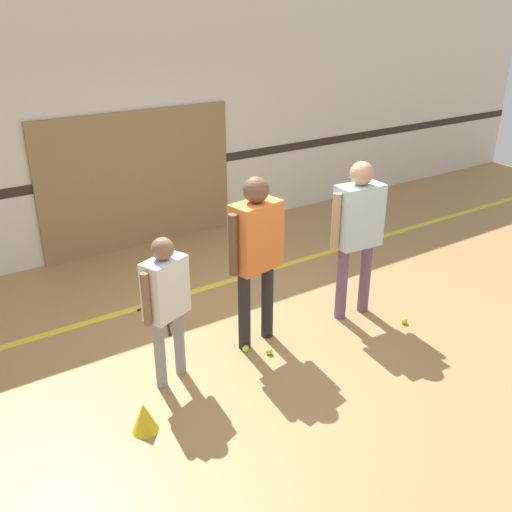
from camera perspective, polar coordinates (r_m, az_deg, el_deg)
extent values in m
plane|color=#A87F4C|center=(5.78, 0.39, -8.37)|extent=(16.00, 16.00, 0.00)
cube|color=silver|center=(7.72, -12.59, 12.31)|extent=(16.00, 0.06, 3.20)
cube|color=#2D2823|center=(7.82, -12.12, 8.15)|extent=(16.00, 0.01, 0.12)
cube|color=#93754C|center=(7.84, -11.64, 7.42)|extent=(2.71, 0.05, 1.83)
cube|color=yellow|center=(6.74, -5.79, -3.41)|extent=(14.40, 0.10, 0.01)
cylinder|color=#232328|center=(5.46, -1.18, -5.50)|extent=(0.12, 0.12, 0.81)
cylinder|color=#232328|center=(5.65, 1.14, -4.43)|extent=(0.12, 0.12, 0.81)
cube|color=orange|center=(5.24, 0.00, 2.03)|extent=(0.51, 0.34, 0.64)
sphere|color=brown|center=(5.09, 0.00, 6.64)|extent=(0.24, 0.24, 0.24)
cylinder|color=brown|center=(5.06, -2.29, 1.12)|extent=(0.08, 0.08, 0.58)
cylinder|color=brown|center=(5.42, 2.14, 2.72)|extent=(0.08, 0.08, 0.58)
cylinder|color=gray|center=(5.04, -9.59, -9.67)|extent=(0.10, 0.10, 0.66)
cylinder|color=gray|center=(5.19, -7.69, -8.45)|extent=(0.10, 0.10, 0.66)
cube|color=silver|center=(4.82, -9.05, -3.17)|extent=(0.44, 0.34, 0.52)
sphere|color=brown|center=(4.67, -9.34, 0.72)|extent=(0.19, 0.19, 0.19)
cylinder|color=brown|center=(4.68, -10.92, -4.28)|extent=(0.07, 0.07, 0.47)
cylinder|color=brown|center=(4.97, -7.29, -2.27)|extent=(0.07, 0.07, 0.47)
cylinder|color=#6B4C70|center=(6.22, 10.84, -2.08)|extent=(0.12, 0.12, 0.81)
cylinder|color=#6B4C70|center=(6.04, 8.57, -2.72)|extent=(0.12, 0.12, 0.81)
cube|color=silver|center=(5.84, 10.22, 3.99)|extent=(0.49, 0.30, 0.64)
sphere|color=tan|center=(5.71, 10.54, 8.13)|extent=(0.24, 0.24, 0.24)
cylinder|color=tan|center=(6.02, 12.29, 4.33)|extent=(0.08, 0.08, 0.57)
cylinder|color=tan|center=(5.68, 8.01, 3.47)|extent=(0.08, 0.08, 0.57)
torus|color=#28282D|center=(6.59, -8.98, -4.23)|extent=(0.37, 0.37, 0.02)
cylinder|color=silver|center=(6.59, -8.98, -4.23)|extent=(0.27, 0.27, 0.01)
cylinder|color=black|center=(6.46, -10.84, -4.99)|extent=(0.23, 0.07, 0.02)
sphere|color=black|center=(6.41, -11.67, -5.33)|extent=(0.03, 0.03, 0.03)
torus|color=#28282D|center=(6.22, -8.95, -6.04)|extent=(0.36, 0.36, 0.02)
cylinder|color=silver|center=(6.22, -8.95, -6.04)|extent=(0.24, 0.24, 0.01)
cylinder|color=black|center=(6.01, -8.70, -7.20)|extent=(0.10, 0.23, 0.02)
sphere|color=black|center=(5.91, -8.57, -7.78)|extent=(0.03, 0.03, 0.03)
sphere|color=#CCE038|center=(5.55, 1.33, -9.49)|extent=(0.07, 0.07, 0.07)
sphere|color=#CCE038|center=(6.62, -7.93, -3.78)|extent=(0.07, 0.07, 0.07)
sphere|color=#CCE038|center=(5.59, -1.03, -9.25)|extent=(0.07, 0.07, 0.07)
sphere|color=#CCE038|center=(6.23, 14.61, -6.29)|extent=(0.07, 0.07, 0.07)
cone|color=yellow|center=(4.72, -11.12, -15.55)|extent=(0.22, 0.22, 0.25)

